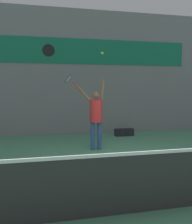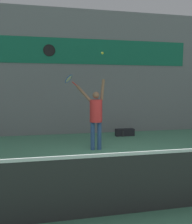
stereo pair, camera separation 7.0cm
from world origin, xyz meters
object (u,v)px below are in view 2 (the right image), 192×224
tennis_ball (102,53)px  water_bottle (123,134)px  scoreboard_clock (49,50)px  tennis_racket (69,79)px  equipment_bag (125,132)px  tennis_player (96,114)px

tennis_ball → water_bottle: (1.19, 1.66, -2.79)m
scoreboard_clock → tennis_racket: 2.43m
scoreboard_clock → water_bottle: size_ratio=1.92×
scoreboard_clock → tennis_ball: 3.01m
tennis_racket → water_bottle: size_ratio=1.79×
tennis_racket → tennis_ball: bearing=-27.9°
tennis_racket → equipment_bag: 3.29m
tennis_racket → equipment_bag: (2.25, 1.29, -2.02)m
tennis_racket → water_bottle: bearing=28.6°
tennis_racket → water_bottle: tennis_racket is taller
tennis_ball → tennis_racket: bearing=152.1°
tennis_racket → tennis_ball: 1.30m
water_bottle → tennis_ball: bearing=-125.5°
tennis_player → tennis_ball: tennis_ball is taller
tennis_ball → equipment_bag: 3.54m
scoreboard_clock → equipment_bag: (2.88, -0.74, -3.21)m
tennis_player → tennis_racket: 1.35m
scoreboard_clock → tennis_player: bearing=-60.3°
equipment_bag → tennis_ball: bearing=-126.2°
tennis_player → tennis_racket: (-0.76, 0.40, 1.04)m
scoreboard_clock → tennis_player: 3.58m
scoreboard_clock → water_bottle: bearing=-17.5°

